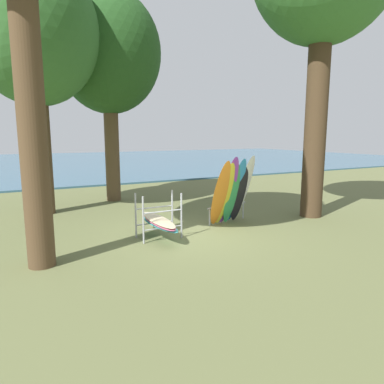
% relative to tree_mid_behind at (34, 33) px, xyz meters
% --- Properties ---
extents(ground_plane, '(80.00, 80.00, 0.00)m').
position_rel_tree_mid_behind_xyz_m(ground_plane, '(3.40, -4.95, -6.15)').
color(ground_plane, '#60663D').
extents(lake_water, '(80.00, 36.00, 0.10)m').
position_rel_tree_mid_behind_xyz_m(lake_water, '(3.40, 23.72, -6.10)').
color(lake_water, '#38607A').
rests_on(lake_water, ground).
extents(tree_mid_behind, '(4.27, 4.27, 8.68)m').
position_rel_tree_mid_behind_xyz_m(tree_mid_behind, '(0.00, 0.00, 0.00)').
color(tree_mid_behind, '#4C3823').
rests_on(tree_mid_behind, ground).
extents(tree_far_left_back, '(4.26, 4.26, 8.56)m').
position_rel_tree_mid_behind_xyz_m(tree_far_left_back, '(2.86, 1.35, -0.10)').
color(tree_far_left_back, brown).
rests_on(tree_far_left_back, ground).
extents(leaning_board_pile, '(1.70, 1.17, 2.18)m').
position_rel_tree_mid_behind_xyz_m(leaning_board_pile, '(5.09, -4.38, -5.13)').
color(leaning_board_pile, orange).
rests_on(leaning_board_pile, ground).
extents(board_storage_rack, '(1.15, 2.12, 1.25)m').
position_rel_tree_mid_behind_xyz_m(board_storage_rack, '(2.45, -4.71, -5.68)').
color(board_storage_rack, '#9EA0A5').
rests_on(board_storage_rack, ground).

